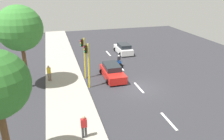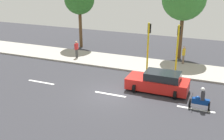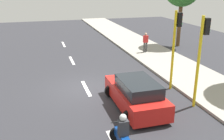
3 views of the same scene
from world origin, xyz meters
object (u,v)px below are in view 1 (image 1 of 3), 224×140
(car_red, at_px, (112,72))
(traffic_light_corner, at_px, (87,60))
(pedestrian_near_signal, at_px, (49,73))
(car_white, at_px, (123,49))
(pedestrian_by_tree, at_px, (84,126))
(traffic_light_midblock, at_px, (84,53))
(motorcycle, at_px, (119,62))
(street_tree_south, at_px, (20,29))

(car_red, xyz_separation_m, traffic_light_corner, (2.95, 1.67, 2.22))
(pedestrian_near_signal, bearing_deg, car_white, -145.00)
(pedestrian_by_tree, distance_m, traffic_light_midblock, 10.43)
(pedestrian_near_signal, height_order, pedestrian_by_tree, same)
(motorcycle, bearing_deg, street_tree_south, 16.17)
(traffic_light_corner, bearing_deg, pedestrian_by_tree, 78.01)
(motorcycle, bearing_deg, traffic_light_midblock, 27.18)
(car_white, bearing_deg, motorcycle, 65.99)
(traffic_light_corner, bearing_deg, street_tree_south, -16.83)
(pedestrian_near_signal, relative_size, street_tree_south, 0.21)
(motorcycle, distance_m, traffic_light_midblock, 5.76)
(pedestrian_by_tree, height_order, street_tree_south, street_tree_south)
(pedestrian_near_signal, distance_m, traffic_light_corner, 4.83)
(car_red, relative_size, pedestrian_by_tree, 2.66)
(pedestrian_near_signal, xyz_separation_m, pedestrian_by_tree, (-2.07, 10.20, 0.00))
(motorcycle, bearing_deg, car_white, -114.01)
(pedestrian_near_signal, height_order, traffic_light_corner, traffic_light_corner)
(car_red, height_order, motorcycle, motorcycle)
(pedestrian_near_signal, xyz_separation_m, traffic_light_corner, (-3.71, 2.47, 1.87))
(pedestrian_by_tree, bearing_deg, street_tree_south, -66.29)
(car_white, relative_size, motorcycle, 2.66)
(pedestrian_near_signal, xyz_separation_m, traffic_light_midblock, (-3.71, 0.07, 1.87))
(pedestrian_by_tree, bearing_deg, traffic_light_midblock, -99.21)
(pedestrian_near_signal, height_order, traffic_light_midblock, traffic_light_midblock)
(car_white, bearing_deg, traffic_light_corner, 54.91)
(pedestrian_by_tree, bearing_deg, car_red, -116.04)
(pedestrian_near_signal, relative_size, traffic_light_midblock, 0.38)
(car_white, xyz_separation_m, pedestrian_near_signal, (10.71, 7.50, 0.35))
(car_red, xyz_separation_m, traffic_light_midblock, (2.95, -0.72, 2.22))
(pedestrian_near_signal, height_order, street_tree_south, street_tree_south)
(motorcycle, relative_size, traffic_light_midblock, 0.34)
(car_red, relative_size, traffic_light_corner, 1.00)
(street_tree_south, bearing_deg, traffic_light_corner, 163.17)
(car_red, height_order, street_tree_south, street_tree_south)
(traffic_light_midblock, bearing_deg, car_red, 166.22)
(traffic_light_corner, relative_size, traffic_light_midblock, 1.00)
(motorcycle, distance_m, traffic_light_corner, 7.10)
(street_tree_south, bearing_deg, pedestrian_by_tree, 113.71)
(car_red, relative_size, traffic_light_midblock, 1.00)
(pedestrian_near_signal, bearing_deg, car_red, 173.17)
(motorcycle, height_order, pedestrian_by_tree, pedestrian_by_tree)
(car_white, distance_m, motorcycle, 5.65)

